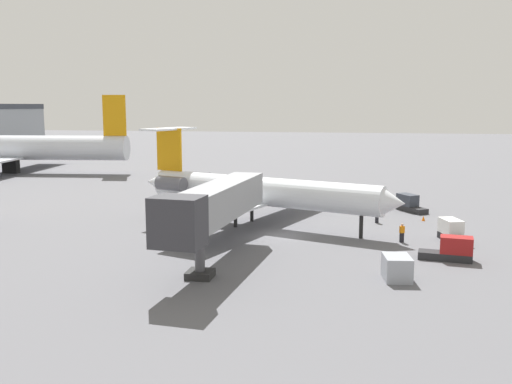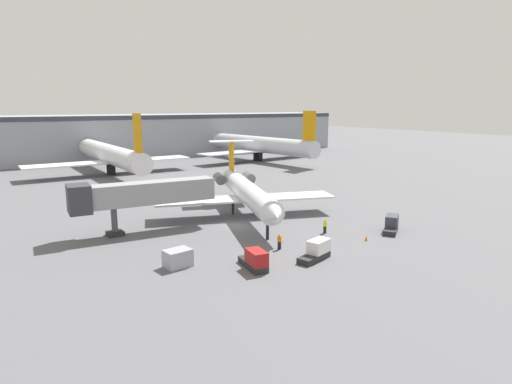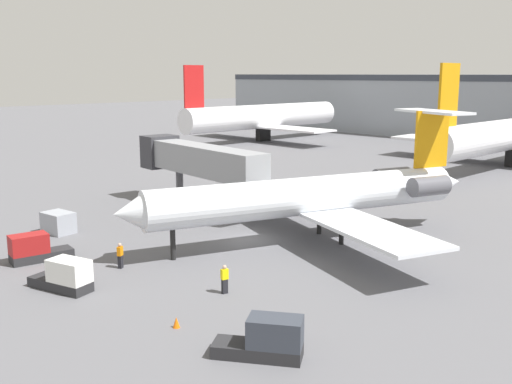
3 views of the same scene
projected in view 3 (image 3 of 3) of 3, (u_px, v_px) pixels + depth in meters
ground_plane at (248, 241)px, 44.78m from camera, size 400.00×400.00×0.10m
regional_jet at (317, 195)px, 43.95m from camera, size 24.52×28.01×9.50m
jet_bridge at (194, 159)px, 54.61m from camera, size 17.09×4.42×6.32m
ground_crew_marshaller at (120, 255)px, 38.15m from camera, size 0.43×0.48×1.69m
ground_crew_loader at (225, 279)px, 33.76m from camera, size 0.34×0.45×1.69m
baggage_tug_lead at (267, 340)px, 26.07m from camera, size 4.09×3.42×1.90m
baggage_tug_trailing at (35, 249)px, 39.57m from camera, size 1.96×4.16×1.90m
baggage_tug_spare at (65, 277)px, 34.22m from camera, size 4.23×2.49×1.90m
cargo_container_uld at (58, 223)px, 46.67m from camera, size 2.65×2.07×1.67m
traffic_cone_near at (176, 322)px, 29.28m from camera, size 0.36×0.36×0.55m
parked_airliner_west_end at (263, 117)px, 109.93m from camera, size 30.40×36.16×13.79m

